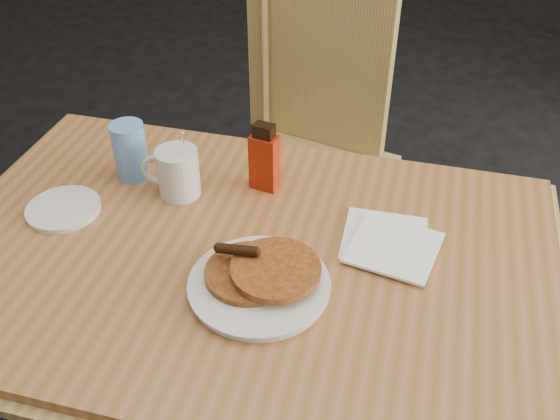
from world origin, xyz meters
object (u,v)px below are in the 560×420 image
(syrup_bottle, at_px, (264,159))
(blue_tumbler, at_px, (130,151))
(main_table, at_px, (241,265))
(pancake_plate, at_px, (260,280))
(coffee_mug, at_px, (177,172))
(chair_main_far, at_px, (310,128))

(syrup_bottle, distance_m, blue_tumbler, 0.31)
(main_table, bearing_deg, syrup_bottle, 90.45)
(syrup_bottle, bearing_deg, pancake_plate, -65.98)
(main_table, height_order, syrup_bottle, syrup_bottle)
(pancake_plate, bearing_deg, coffee_mug, 134.38)
(chair_main_far, distance_m, pancake_plate, 0.84)
(syrup_bottle, xyz_separation_m, blue_tumbler, (-0.31, -0.02, -0.01))
(blue_tumbler, bearing_deg, pancake_plate, -38.44)
(coffee_mug, bearing_deg, syrup_bottle, 9.26)
(chair_main_far, relative_size, syrup_bottle, 6.31)
(syrup_bottle, relative_size, blue_tumbler, 1.20)
(pancake_plate, distance_m, syrup_bottle, 0.33)
(syrup_bottle, bearing_deg, main_table, -77.14)
(blue_tumbler, bearing_deg, coffee_mug, -19.06)
(syrup_bottle, height_order, blue_tumbler, syrup_bottle)
(coffee_mug, height_order, syrup_bottle, coffee_mug)
(pancake_plate, bearing_deg, chair_main_far, 93.16)
(pancake_plate, xyz_separation_m, syrup_bottle, (-0.07, 0.32, 0.06))
(main_table, bearing_deg, pancake_plate, -55.75)
(chair_main_far, height_order, syrup_bottle, chair_main_far)
(main_table, distance_m, syrup_bottle, 0.25)
(main_table, relative_size, coffee_mug, 7.60)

